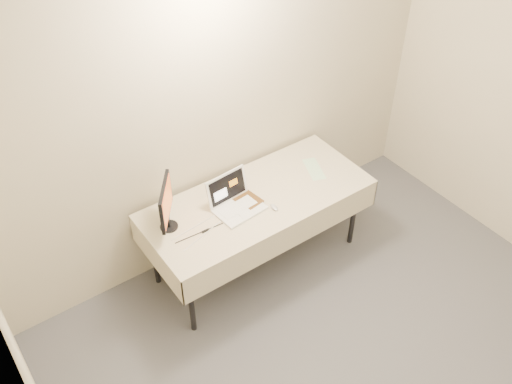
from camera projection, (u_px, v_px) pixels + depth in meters
back_wall at (224, 107)px, 4.41m from camera, size 4.00×0.10×2.70m
table at (257, 203)px, 4.57m from camera, size 1.86×0.81×0.74m
laptop at (234, 200)px, 4.41m from camera, size 0.39×0.35×0.26m
monitor at (166, 204)px, 4.12m from camera, size 0.25×0.33×0.40m
book at (238, 195)px, 4.38m from camera, size 0.18×0.05×0.23m
alarm_clock at (236, 180)px, 4.65m from camera, size 0.14×0.10×0.05m
clicker at (274, 207)px, 4.43m from camera, size 0.05×0.09×0.02m
paper_form at (314, 169)px, 4.81m from camera, size 0.21×0.32×0.00m
usb_dongle at (205, 231)px, 4.24m from camera, size 0.06×0.02×0.01m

